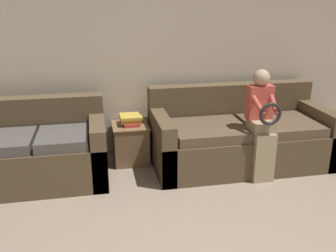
{
  "coord_description": "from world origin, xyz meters",
  "views": [
    {
      "loc": [
        -0.69,
        -1.59,
        1.88
      ],
      "look_at": [
        -0.02,
        1.71,
        0.73
      ],
      "focal_mm": 40.0,
      "sensor_mm": 36.0,
      "label": 1
    }
  ],
  "objects_px": {
    "side_shelf": "(131,142)",
    "child_left_seated": "(262,119)",
    "couch_side": "(39,152)",
    "couch_main": "(239,137)",
    "book_stack": "(131,119)"
  },
  "relations": [
    {
      "from": "book_stack",
      "to": "couch_side",
      "type": "bearing_deg",
      "value": -162.43
    },
    {
      "from": "couch_main",
      "to": "child_left_seated",
      "type": "relative_size",
      "value": 1.74
    },
    {
      "from": "couch_side",
      "to": "side_shelf",
      "type": "relative_size",
      "value": 3.01
    },
    {
      "from": "couch_main",
      "to": "side_shelf",
      "type": "distance_m",
      "value": 1.3
    },
    {
      "from": "couch_side",
      "to": "side_shelf",
      "type": "xyz_separation_m",
      "value": [
        1.01,
        0.31,
        -0.08
      ]
    },
    {
      "from": "couch_side",
      "to": "child_left_seated",
      "type": "xyz_separation_m",
      "value": [
        2.35,
        -0.38,
        0.34
      ]
    },
    {
      "from": "side_shelf",
      "to": "book_stack",
      "type": "distance_m",
      "value": 0.29
    },
    {
      "from": "child_left_seated",
      "to": "side_shelf",
      "type": "bearing_deg",
      "value": 152.62
    },
    {
      "from": "couch_main",
      "to": "couch_side",
      "type": "bearing_deg",
      "value": -179.23
    },
    {
      "from": "couch_main",
      "to": "couch_side",
      "type": "distance_m",
      "value": 2.28
    },
    {
      "from": "couch_side",
      "to": "child_left_seated",
      "type": "height_order",
      "value": "child_left_seated"
    },
    {
      "from": "couch_side",
      "to": "side_shelf",
      "type": "height_order",
      "value": "couch_side"
    },
    {
      "from": "couch_side",
      "to": "book_stack",
      "type": "distance_m",
      "value": 1.09
    },
    {
      "from": "couch_main",
      "to": "side_shelf",
      "type": "bearing_deg",
      "value": 167.48
    },
    {
      "from": "side_shelf",
      "to": "child_left_seated",
      "type": "bearing_deg",
      "value": -27.38
    }
  ]
}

